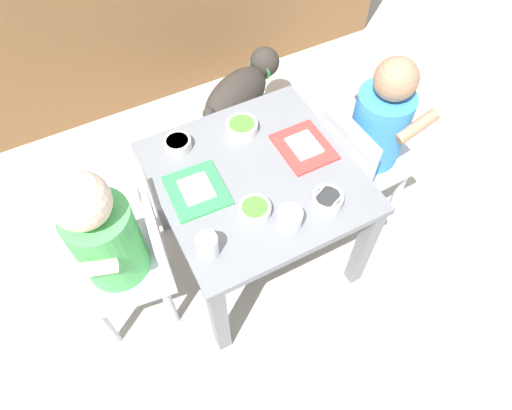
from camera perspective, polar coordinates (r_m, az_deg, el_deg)
The scene contains 13 objects.
ground_plane at distance 1.72m, azimuth 0.00°, elevation -5.64°, with size 7.00×7.00×0.00m, color #B2ADA3.
dining_table at distance 1.39m, azimuth 0.00°, elevation 1.92°, with size 0.58×0.58×0.46m.
seated_child_left at distance 1.29m, azimuth -18.04°, elevation -4.22°, with size 0.31×0.31×0.70m.
seated_child_right at distance 1.55m, azimuth 14.99°, elevation 9.37°, with size 0.29×0.29×0.69m.
dog at distance 1.93m, azimuth -1.99°, elevation 13.96°, with size 0.45×0.31×0.34m.
food_tray_left at distance 1.30m, azimuth -7.51°, elevation 1.89°, with size 0.17×0.18×0.02m.
food_tray_right at distance 1.40m, azimuth 6.10°, elevation 7.37°, with size 0.15×0.18×0.02m.
water_cup_left at distance 1.17m, azimuth -6.14°, elevation -5.28°, with size 0.06×0.06×0.07m.
water_cup_right at distance 1.21m, azimuth 4.30°, elevation -1.79°, with size 0.07×0.07×0.06m.
cereal_bowl_right_side at distance 1.27m, azimuth 8.99°, elevation 0.62°, with size 0.09×0.09×0.04m.
veggie_bowl_far at distance 1.24m, azimuth -0.14°, elevation -0.59°, with size 0.09×0.09×0.03m.
veggie_bowl_near at distance 1.44m, azimuth -1.79°, elevation 9.90°, with size 0.10×0.10×0.03m.
cereal_bowl_left_side at distance 1.41m, azimuth -9.87°, elevation 7.69°, with size 0.08×0.08×0.03m.
Camera 1 is at (-0.38, -0.73, 1.50)m, focal length 31.62 mm.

